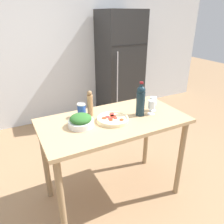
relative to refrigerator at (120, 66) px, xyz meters
name	(u,v)px	position (x,y,z in m)	size (l,w,h in m)	color
ground_plane	(113,193)	(-1.07, -1.79, -0.93)	(14.00, 14.00, 0.00)	#9E7A56
wall_back	(53,47)	(-1.07, 0.38, 0.37)	(6.40, 0.06, 2.60)	silver
refrigerator	(120,66)	(0.00, 0.00, 0.00)	(0.68, 0.69, 1.87)	black
prep_counter	(114,131)	(-1.07, -1.79, -0.15)	(1.36, 0.71, 0.91)	tan
wine_bottle	(141,100)	(-0.80, -1.83, 0.13)	(0.08, 0.08, 0.33)	#142833
wine_glass_near	(152,105)	(-0.69, -1.86, 0.07)	(0.07, 0.07, 0.14)	silver
wine_glass_far	(153,102)	(-0.63, -1.80, 0.07)	(0.07, 0.07, 0.14)	silver
pepper_mill	(90,104)	(-1.23, -1.61, 0.10)	(0.05, 0.05, 0.25)	#AD7F51
salad_bowl	(81,121)	(-1.38, -1.78, 0.03)	(0.22, 0.22, 0.11)	white
homemade_pizza	(113,119)	(-1.10, -1.82, 0.00)	(0.29, 0.29, 0.04)	beige
salt_canister	(82,110)	(-1.31, -1.61, 0.04)	(0.08, 0.08, 0.13)	#284CA3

